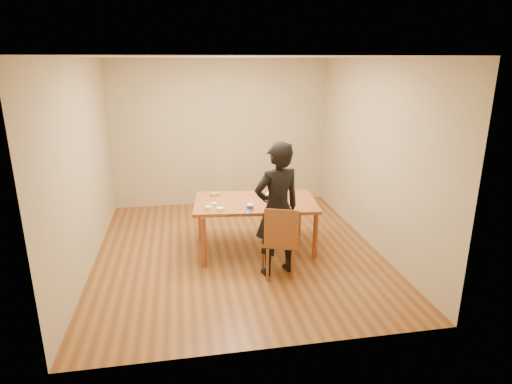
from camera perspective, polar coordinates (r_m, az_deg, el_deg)
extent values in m
cube|color=brown|center=(6.30, -2.46, -7.80)|extent=(4.00, 4.50, 0.00)
cube|color=silver|center=(5.71, -2.82, 17.55)|extent=(4.00, 4.50, 0.00)
cube|color=tan|center=(8.06, -4.75, 7.78)|extent=(4.00, 0.00, 2.70)
cube|color=tan|center=(5.95, -22.11, 3.18)|extent=(0.00, 4.50, 2.70)
cube|color=tan|center=(6.43, 15.41, 4.79)|extent=(0.00, 4.50, 2.70)
cube|color=brown|center=(6.06, -0.08, -1.40)|extent=(1.81, 1.20, 0.04)
cube|color=brown|center=(5.48, 2.89, -6.64)|extent=(0.48, 0.48, 0.04)
cylinder|color=red|center=(6.09, 2.23, -1.01)|extent=(0.29, 0.29, 0.02)
cylinder|color=white|center=(6.07, 2.24, -0.62)|extent=(0.20, 0.20, 0.06)
ellipsoid|color=white|center=(6.06, 2.24, -0.22)|extent=(0.20, 0.20, 0.03)
cylinder|color=white|center=(5.70, -0.81, -2.00)|extent=(0.08, 0.08, 0.07)
cylinder|color=#1938A7|center=(5.57, -1.11, -2.82)|extent=(0.10, 0.10, 0.01)
ellipsoid|color=white|center=(5.57, -1.12, -2.69)|extent=(0.04, 0.04, 0.02)
cylinder|color=white|center=(5.68, -4.81, -2.30)|extent=(0.09, 0.09, 0.04)
cylinder|color=white|center=(5.89, -5.65, -1.61)|extent=(0.08, 0.08, 0.04)
cylinder|color=white|center=(5.75, -6.34, -2.11)|extent=(0.09, 0.09, 0.04)
cube|color=#CA2F7A|center=(6.31, -5.50, -0.41)|extent=(0.14, 0.10, 0.02)
cube|color=#1D991C|center=(6.31, -5.56, -0.23)|extent=(0.14, 0.08, 0.02)
cube|color=black|center=(5.51, -3.02, -3.07)|extent=(0.16, 0.06, 0.01)
imported|color=black|center=(5.37, 2.85, -2.34)|extent=(0.73, 0.58, 1.74)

